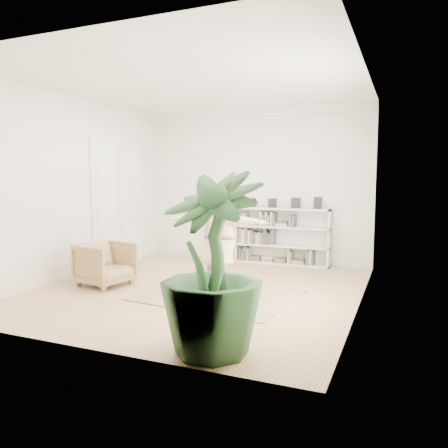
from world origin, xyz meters
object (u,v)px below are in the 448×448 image
at_px(bookshelf, 282,237).
at_px(rocker_board, 218,291).
at_px(armchair, 105,264).
at_px(person, 218,243).
at_px(houseplant, 212,264).

bearing_deg(bookshelf, rocker_board, -94.80).
bearing_deg(rocker_board, armchair, -170.59).
bearing_deg(armchair, person, -75.58).
distance_m(armchair, person, 2.27).
height_order(bookshelf, houseplant, houseplant).
bearing_deg(bookshelf, armchair, -127.33).
xyz_separation_m(bookshelf, person, (-0.26, -3.10, 0.26)).
bearing_deg(armchair, houseplant, -113.54).
relative_size(armchair, person, 0.47).
height_order(bookshelf, rocker_board, bookshelf).
xyz_separation_m(person, houseplant, (0.91, -2.27, 0.14)).
xyz_separation_m(armchair, houseplant, (3.13, -2.12, 0.63)).
relative_size(person, houseplant, 0.91).
bearing_deg(armchair, bookshelf, -26.70).
bearing_deg(armchair, rocker_board, -75.58).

